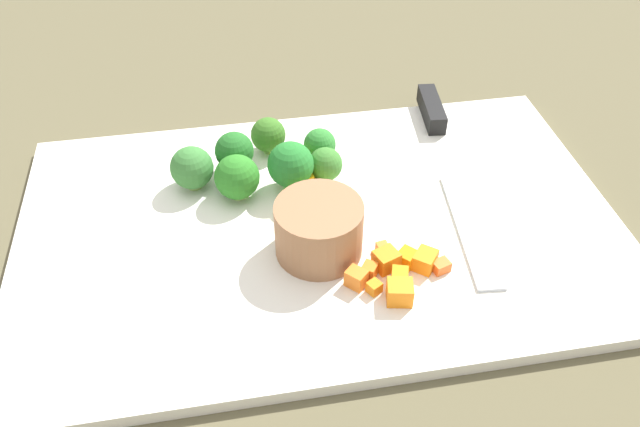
% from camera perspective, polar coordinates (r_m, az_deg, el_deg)
% --- Properties ---
extents(ground_plane, '(4.00, 4.00, 0.00)m').
position_cam_1_polar(ground_plane, '(0.58, 0.00, -1.62)').
color(ground_plane, brown).
extents(cutting_board, '(0.53, 0.33, 0.01)m').
position_cam_1_polar(cutting_board, '(0.57, 0.00, -1.19)').
color(cutting_board, white).
rests_on(cutting_board, ground_plane).
extents(prep_bowl, '(0.07, 0.07, 0.05)m').
position_cam_1_polar(prep_bowl, '(0.53, -0.11, -1.40)').
color(prep_bowl, '#966744').
rests_on(prep_bowl, cutting_board).
extents(chef_knife, '(0.05, 0.28, 0.02)m').
position_cam_1_polar(chef_knife, '(0.67, 10.66, 6.45)').
color(chef_knife, silver).
rests_on(chef_knife, cutting_board).
extents(carrot_dice_0, '(0.01, 0.01, 0.01)m').
position_cam_1_polar(carrot_dice_0, '(0.54, 5.58, -3.16)').
color(carrot_dice_0, orange).
rests_on(carrot_dice_0, cutting_board).
extents(carrot_dice_1, '(0.02, 0.03, 0.01)m').
position_cam_1_polar(carrot_dice_1, '(0.53, 9.25, -4.10)').
color(carrot_dice_1, orange).
rests_on(carrot_dice_1, cutting_board).
extents(carrot_dice_2, '(0.02, 0.02, 0.02)m').
position_cam_1_polar(carrot_dice_2, '(0.51, 3.21, -5.73)').
color(carrot_dice_2, orange).
rests_on(carrot_dice_2, cutting_board).
extents(carrot_dice_3, '(0.02, 0.02, 0.02)m').
position_cam_1_polar(carrot_dice_3, '(0.51, 7.05, -6.90)').
color(carrot_dice_3, orange).
rests_on(carrot_dice_3, cutting_board).
extents(carrot_dice_4, '(0.02, 0.02, 0.02)m').
position_cam_1_polar(carrot_dice_4, '(0.53, 5.85, -4.10)').
color(carrot_dice_4, orange).
rests_on(carrot_dice_4, cutting_board).
extents(carrot_dice_5, '(0.01, 0.01, 0.01)m').
position_cam_1_polar(carrot_dice_5, '(0.51, 4.80, -6.51)').
color(carrot_dice_5, orange).
rests_on(carrot_dice_5, cutting_board).
extents(carrot_dice_6, '(0.02, 0.02, 0.01)m').
position_cam_1_polar(carrot_dice_6, '(0.52, 4.38, -5.06)').
color(carrot_dice_6, orange).
rests_on(carrot_dice_6, cutting_board).
extents(carrot_dice_7, '(0.02, 0.02, 0.01)m').
position_cam_1_polar(carrot_dice_7, '(0.52, 7.03, -5.69)').
color(carrot_dice_7, orange).
rests_on(carrot_dice_7, cutting_board).
extents(carrot_dice_8, '(0.02, 0.01, 0.01)m').
position_cam_1_polar(carrot_dice_8, '(0.53, 10.62, -4.59)').
color(carrot_dice_8, orange).
rests_on(carrot_dice_8, cutting_board).
extents(carrot_dice_9, '(0.02, 0.02, 0.01)m').
position_cam_1_polar(carrot_dice_9, '(0.53, 7.66, -3.93)').
color(carrot_dice_9, orange).
rests_on(carrot_dice_9, cutting_board).
extents(pepper_dice_0, '(0.02, 0.02, 0.02)m').
position_cam_1_polar(pepper_dice_0, '(0.60, -1.80, 3.03)').
color(pepper_dice_0, yellow).
rests_on(pepper_dice_0, cutting_board).
extents(pepper_dice_1, '(0.03, 0.03, 0.02)m').
position_cam_1_polar(pepper_dice_1, '(0.62, -1.99, 4.17)').
color(pepper_dice_1, yellow).
rests_on(pepper_dice_1, cutting_board).
extents(pepper_dice_2, '(0.02, 0.02, 0.01)m').
position_cam_1_polar(pepper_dice_2, '(0.63, 0.02, 4.68)').
color(pepper_dice_2, yellow).
rests_on(pepper_dice_2, cutting_board).
extents(pepper_dice_3, '(0.02, 0.02, 0.01)m').
position_cam_1_polar(pepper_dice_3, '(0.59, -0.20, 1.86)').
color(pepper_dice_3, yellow).
rests_on(pepper_dice_3, cutting_board).
extents(pepper_dice_4, '(0.03, 0.03, 0.02)m').
position_cam_1_polar(pepper_dice_4, '(0.61, 0.22, 3.70)').
color(pepper_dice_4, yellow).
rests_on(pepper_dice_4, cutting_board).
extents(pepper_dice_5, '(0.02, 0.02, 0.01)m').
position_cam_1_polar(pepper_dice_5, '(0.57, -2.88, 0.43)').
color(pepper_dice_5, yellow).
rests_on(pepper_dice_5, cutting_board).
extents(pepper_dice_6, '(0.03, 0.03, 0.01)m').
position_cam_1_polar(pepper_dice_6, '(0.57, -0.65, 0.73)').
color(pepper_dice_6, yellow).
rests_on(pepper_dice_6, cutting_board).
extents(broccoli_floret_0, '(0.04, 0.04, 0.04)m').
position_cam_1_polar(broccoli_floret_0, '(0.61, -7.56, 5.42)').
color(broccoli_floret_0, '#8FBA68').
rests_on(broccoli_floret_0, cutting_board).
extents(broccoli_floret_1, '(0.04, 0.04, 0.05)m').
position_cam_1_polar(broccoli_floret_1, '(0.59, -2.60, 4.28)').
color(broccoli_floret_1, '#87BE64').
rests_on(broccoli_floret_1, cutting_board).
extents(broccoli_floret_2, '(0.04, 0.04, 0.04)m').
position_cam_1_polar(broccoli_floret_2, '(0.59, -7.33, 3.17)').
color(broccoli_floret_2, '#92BD69').
rests_on(broccoli_floret_2, cutting_board).
extents(broccoli_floret_3, '(0.03, 0.03, 0.03)m').
position_cam_1_polar(broccoli_floret_3, '(0.63, -0.02, 6.09)').
color(broccoli_floret_3, '#80B164').
rests_on(broccoli_floret_3, cutting_board).
extents(broccoli_floret_4, '(0.04, 0.04, 0.04)m').
position_cam_1_polar(broccoli_floret_4, '(0.60, -11.23, 3.95)').
color(broccoli_floret_4, '#93B75F').
rests_on(broccoli_floret_4, cutting_board).
extents(broccoli_floret_5, '(0.03, 0.03, 0.04)m').
position_cam_1_polar(broccoli_floret_5, '(0.64, -4.59, 6.90)').
color(broccoli_floret_5, '#90BF5E').
rests_on(broccoli_floret_5, cutting_board).
extents(broccoli_floret_6, '(0.03, 0.03, 0.03)m').
position_cam_1_polar(broccoli_floret_6, '(0.60, 0.48, 4.34)').
color(broccoli_floret_6, '#8DB761').
rests_on(broccoli_floret_6, cutting_board).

